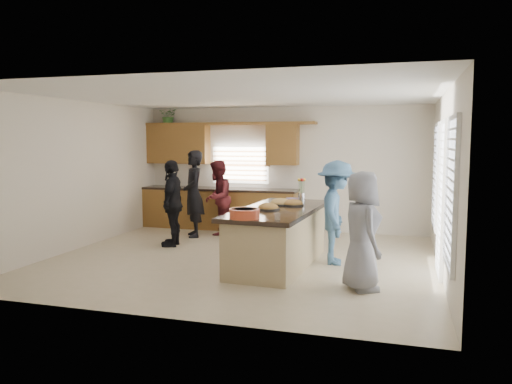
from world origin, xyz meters
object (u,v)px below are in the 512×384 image
(island, at_px, (278,238))
(salad_bowl, at_px, (244,213))
(woman_right_back, at_px, (336,212))
(woman_left_mid, at_px, (217,198))
(woman_right_front, at_px, (362,231))
(woman_left_back, at_px, (194,194))
(woman_left_front, at_px, (173,203))

(island, relative_size, salad_bowl, 6.40)
(island, relative_size, woman_right_back, 1.60)
(woman_left_mid, xyz_separation_m, woman_right_front, (3.34, -3.22, 0.01))
(woman_left_back, relative_size, woman_right_front, 1.12)
(woman_right_back, bearing_deg, woman_left_mid, 50.84)
(woman_right_back, relative_size, woman_right_front, 1.05)
(woman_left_front, relative_size, woman_right_front, 1.02)
(island, bearing_deg, woman_left_mid, 133.80)
(woman_right_back, bearing_deg, salad_bowl, 139.09)
(woman_left_front, height_order, woman_right_front, woman_left_front)
(woman_left_back, distance_m, woman_right_back, 3.55)
(woman_left_back, bearing_deg, woman_left_mid, 102.30)
(woman_left_front, bearing_deg, salad_bowl, 35.30)
(island, relative_size, woman_left_front, 1.65)
(salad_bowl, relative_size, woman_right_back, 0.25)
(woman_left_back, bearing_deg, woman_left_front, -32.05)
(woman_left_back, distance_m, woman_left_mid, 0.56)
(woman_left_front, bearing_deg, woman_left_mid, 152.25)
(salad_bowl, xyz_separation_m, woman_right_front, (1.62, 0.20, -0.21))
(woman_right_back, bearing_deg, woman_left_front, 75.08)
(salad_bowl, height_order, woman_right_front, woman_right_front)
(island, height_order, woman_left_front, woman_left_front)
(island, bearing_deg, woman_right_front, -31.15)
(woman_left_back, distance_m, woman_right_front, 4.70)
(woman_right_front, bearing_deg, woman_left_mid, 21.33)
(woman_left_mid, bearing_deg, woman_left_back, -52.07)
(woman_right_front, bearing_deg, woman_left_back, 27.98)
(woman_left_front, relative_size, woman_right_back, 0.97)
(woman_left_mid, xyz_separation_m, woman_right_back, (2.82, -1.86, 0.05))
(woman_left_back, bearing_deg, salad_bowl, 3.92)
(salad_bowl, relative_size, woman_right_front, 0.26)
(island, bearing_deg, woman_left_front, 162.04)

